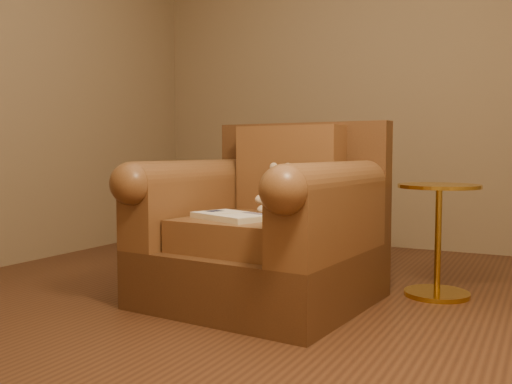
% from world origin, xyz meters
% --- Properties ---
extents(floor, '(4.00, 4.00, 0.00)m').
position_xyz_m(floor, '(0.00, 0.00, 0.00)').
color(floor, '#522F1C').
rests_on(floor, ground).
extents(armchair, '(1.16, 1.11, 0.97)m').
position_xyz_m(armchair, '(0.01, -0.01, 0.37)').
color(armchair, '#52321B').
rests_on(armchair, floor).
extents(teddy_bear, '(0.21, 0.23, 0.28)m').
position_xyz_m(teddy_bear, '(0.05, 0.07, 0.57)').
color(teddy_bear, tan).
rests_on(teddy_bear, armchair).
extents(guidebook, '(0.45, 0.36, 0.03)m').
position_xyz_m(guidebook, '(-0.05, -0.27, 0.48)').
color(guidebook, beige).
rests_on(guidebook, armchair).
extents(side_table, '(0.44, 0.44, 0.62)m').
position_xyz_m(side_table, '(0.82, 0.50, 0.33)').
color(side_table, gold).
rests_on(side_table, floor).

